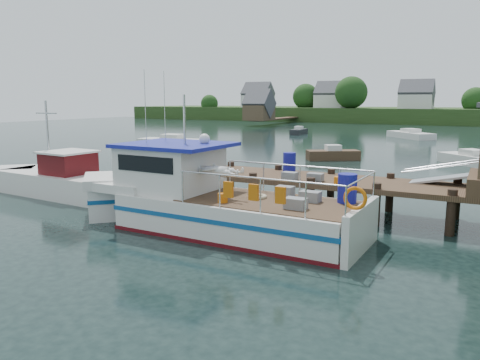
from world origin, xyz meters
The scene contains 10 objects.
ground_plane centered at (0.00, 0.00, 0.00)m, with size 160.00×160.00×0.00m, color black.
far_shore centered at (0.01, 82.37, 2.10)m, with size 140.00×42.55×9.22m.
dock centered at (6.51, 0.01, 2.24)m, with size 16.60×3.00×4.78m.
lobster_boat centered at (-0.87, -4.46, 1.02)m, with size 11.86×3.70×5.65m.
work_boat centered at (-10.58, -2.62, 0.72)m, with size 8.64×3.08×4.53m.
moored_rowboat centered at (-2.59, 16.59, 0.43)m, with size 4.07×3.30×1.16m.
moored_a centered at (-19.43, 18.88, 0.46)m, with size 6.98×2.99×1.25m.
moored_b centered at (6.96, 18.33, 0.42)m, with size 4.82×4.79×1.12m.
moored_d centered at (-0.50, 40.88, 0.43)m, with size 6.26×6.57×1.15m.
moored_e centered at (-14.65, 40.66, 0.40)m, with size 1.57×3.99×1.08m.
Camera 1 is at (7.96, -18.24, 4.57)m, focal length 35.00 mm.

